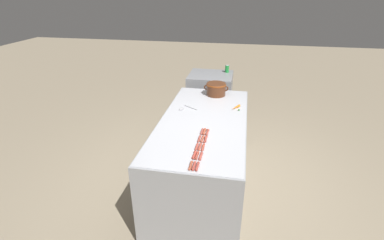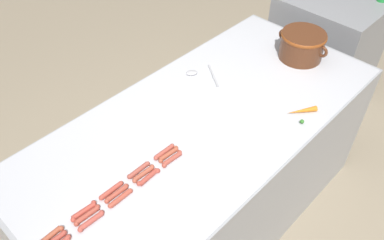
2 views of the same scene
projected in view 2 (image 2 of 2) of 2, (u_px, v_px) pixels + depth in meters
The scene contains 19 objects.
ground_plane at pixel (202, 214), 2.77m from camera, with size 20.00×20.00×0.00m, color gray.
griddle_counter at pixel (203, 172), 2.45m from camera, with size 1.01×2.17×0.92m.
back_cabinet at pixel (322, 54), 3.32m from camera, with size 0.73×0.67×1.00m, color gray.
hot_dog_0 at pixel (49, 237), 1.61m from camera, with size 0.03×0.13×0.02m.
hot_dog_1 at pixel (84, 211), 1.69m from camera, with size 0.03×0.13×0.02m.
hot_dog_2 at pixel (111, 190), 1.77m from camera, with size 0.02×0.13×0.02m.
hot_dog_3 at pixel (139, 170), 1.86m from camera, with size 0.03×0.13×0.02m.
hot_dog_4 at pixel (164, 152), 1.94m from camera, with size 0.03×0.13×0.02m.
hot_dog_6 at pixel (87, 215), 1.68m from camera, with size 0.03×0.13×0.02m.
hot_dog_7 at pixel (117, 193), 1.76m from camera, with size 0.03×0.13×0.02m.
hot_dog_8 at pixel (143, 174), 1.84m from camera, with size 0.03×0.13×0.02m.
hot_dog_9 at pixel (168, 154), 1.93m from camera, with size 0.03×0.13×0.02m.
hot_dog_11 at pixel (91, 221), 1.66m from camera, with size 0.03×0.13×0.02m.
hot_dog_12 at pixel (120, 198), 1.74m from camera, with size 0.03×0.13×0.02m.
hot_dog_13 at pixel (149, 177), 1.83m from camera, with size 0.03×0.13×0.02m.
hot_dog_14 at pixel (172, 159), 1.91m from camera, with size 0.03×0.13×0.02m.
bean_pot at pixel (302, 44), 2.48m from camera, with size 0.35×0.28×0.18m.
serving_spoon at pixel (199, 74), 2.41m from camera, with size 0.24×0.18×0.02m.
carrot at pixel (302, 111), 2.15m from camera, with size 0.12×0.16×0.03m.
Camera 2 is at (1.03, -1.17, 2.38)m, focal length 37.14 mm.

